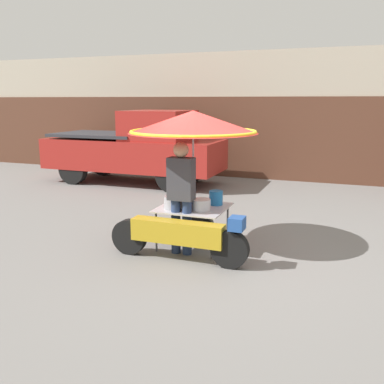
{
  "coord_description": "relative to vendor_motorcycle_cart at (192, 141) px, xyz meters",
  "views": [
    {
      "loc": [
        1.82,
        -5.76,
        2.28
      ],
      "look_at": [
        -0.45,
        0.24,
        0.9
      ],
      "focal_mm": 40.0,
      "sensor_mm": 36.0,
      "label": 1
    }
  ],
  "objects": [
    {
      "name": "vendor_motorcycle_cart",
      "position": [
        0.0,
        0.0,
        0.0
      ],
      "size": [
        2.1,
        1.96,
        2.13
      ],
      "color": "black",
      "rests_on": "ground"
    },
    {
      "name": "pickup_truck",
      "position": [
        -3.31,
        4.5,
        -0.71
      ],
      "size": [
        4.93,
        1.81,
        2.01
      ],
      "color": "black",
      "rests_on": "ground"
    },
    {
      "name": "ground_plane",
      "position": [
        0.45,
        -0.23,
        -1.68
      ],
      "size": [
        36.0,
        36.0,
        0.0
      ],
      "primitive_type": "plane",
      "color": "slate"
    },
    {
      "name": "shopfront_building",
      "position": [
        0.45,
        7.36,
        0.13
      ],
      "size": [
        28.0,
        2.06,
        3.65
      ],
      "color": "#B2A893",
      "rests_on": "ground"
    },
    {
      "name": "vendor_person",
      "position": [
        -0.06,
        -0.29,
        -0.73
      ],
      "size": [
        0.38,
        0.23,
        1.69
      ],
      "color": "navy",
      "rests_on": "ground"
    }
  ]
}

